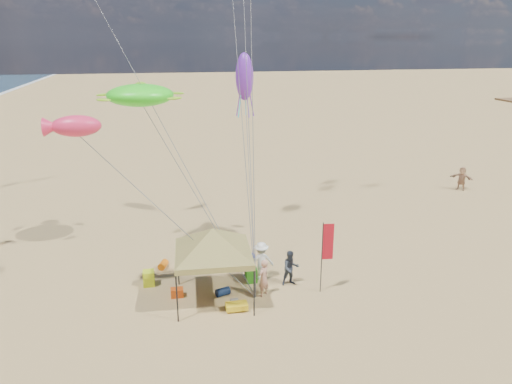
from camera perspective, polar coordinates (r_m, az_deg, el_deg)
ground at (r=20.93m, az=1.62°, el=-13.01°), size 280.00×280.00×0.00m
canopy_tent at (r=19.86m, az=-5.20°, el=-4.66°), size 6.14×6.14×3.79m
feather_flag at (r=20.98m, az=8.33°, el=-6.39°), size 0.50×0.08×3.29m
cooler_red at (r=21.56m, az=-9.35°, el=-11.69°), size 0.54×0.38×0.38m
cooler_blue at (r=24.31m, az=-0.80°, el=-7.85°), size 0.54×0.38×0.38m
bag_navy at (r=21.42m, az=-3.96°, el=-11.72°), size 0.69×0.54×0.36m
bag_orange at (r=24.10m, az=-10.96°, el=-8.47°), size 0.54×0.69×0.36m
chair_green at (r=22.41m, az=-0.58°, el=-9.76°), size 0.50×0.50×0.70m
chair_yellow at (r=22.62m, az=-12.60°, el=-9.95°), size 0.50×0.50×0.70m
crate_grey at (r=20.67m, az=-2.56°, el=-13.00°), size 0.34×0.30×0.28m
beach_cart at (r=20.33m, az=-2.32°, el=-13.38°), size 0.90×0.50×0.24m
person_near_a at (r=21.07m, az=0.88°, el=-10.16°), size 0.72×0.72×1.68m
person_near_b at (r=22.00m, az=4.14°, el=-8.98°), size 0.85×0.69×1.64m
person_near_c at (r=22.38m, az=0.62°, el=-8.17°), size 1.19×0.68×1.83m
person_far_c at (r=38.35m, az=23.21°, el=1.51°), size 1.47×1.56×1.75m
turtle_kite at (r=23.51m, az=-13.58°, el=11.09°), size 3.38×2.83×1.04m
fish_kite at (r=19.75m, az=-20.53°, el=7.35°), size 1.91×1.04×0.83m
squid_kite at (r=27.24m, az=-1.38°, el=13.52°), size 1.28×1.28×2.59m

